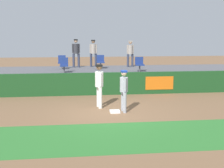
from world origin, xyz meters
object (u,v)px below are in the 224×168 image
object	(u,v)px
seat_back_center	(101,61)
seat_front_right	(139,63)
seat_back_left	(62,61)
spectator_hooded	(130,52)
first_base	(115,112)
spectator_casual	(76,51)
player_fielder_home	(99,83)
player_runner_visitor	(124,88)
seat_front_left	(64,64)
spectator_capped	(93,51)

from	to	relation	value
seat_back_center	seat_front_right	distance (m)	2.76
seat_back_left	spectator_hooded	world-z (taller)	spectator_hooded
seat_back_left	spectator_hooded	xyz separation A→B (m)	(4.39, 0.77, 0.52)
first_base	seat_back_left	distance (m)	7.41
seat_back_left	spectator_casual	size ratio (longest dim) A/B	0.46
first_base	spectator_hooded	distance (m)	8.12
player_fielder_home	player_runner_visitor	world-z (taller)	player_fielder_home
spectator_hooded	spectator_casual	distance (m)	3.53
seat_back_left	seat_front_right	distance (m)	4.82
first_base	player_runner_visitor	xyz separation A→B (m)	(0.37, 0.05, 0.95)
seat_back_center	seat_front_left	xyz separation A→B (m)	(-2.17, -1.80, -0.00)
player_fielder_home	spectator_casual	size ratio (longest dim) A/B	1.03
seat_front_left	spectator_capped	xyz separation A→B (m)	(1.79, 2.92, 0.55)
seat_front_left	seat_front_right	world-z (taller)	same
seat_front_left	player_runner_visitor	bearing A→B (deg)	-62.79
player_fielder_home	spectator_capped	bearing A→B (deg)	168.98
spectator_hooded	spectator_casual	xyz separation A→B (m)	(-3.53, 0.10, 0.06)
seat_front_right	spectator_capped	xyz separation A→B (m)	(-2.48, 2.92, 0.55)
player_fielder_home	spectator_capped	xyz separation A→B (m)	(0.14, 7.06, 0.95)
seat_front_right	spectator_casual	xyz separation A→B (m)	(-3.61, 2.67, 0.58)
player_fielder_home	seat_back_left	world-z (taller)	player_fielder_home
player_fielder_home	seat_back_center	xyz separation A→B (m)	(0.52, 5.94, 0.40)
seat_front_right	spectator_hooded	size ratio (longest dim) A/B	0.49
seat_back_center	seat_front_left	bearing A→B (deg)	-140.32
player_runner_visitor	seat_front_left	distance (m)	5.66
player_fielder_home	seat_front_right	bearing A→B (deg)	137.81
first_base	spectator_capped	size ratio (longest dim) A/B	0.23
spectator_hooded	spectator_capped	distance (m)	2.42
seat_front_right	first_base	bearing A→B (deg)	-112.13
seat_front_right	spectator_hooded	bearing A→B (deg)	91.80
spectator_hooded	seat_front_left	bearing A→B (deg)	24.37
seat_front_right	spectator_capped	world-z (taller)	spectator_capped
first_base	seat_front_left	xyz separation A→B (m)	(-2.21, 5.06, 1.43)
player_fielder_home	seat_back_center	distance (m)	5.97
seat_front_left	spectator_capped	world-z (taller)	spectator_capped
seat_front_right	player_fielder_home	bearing A→B (deg)	-122.29
seat_back_left	spectator_hooded	bearing A→B (deg)	9.95
player_runner_visitor	spectator_casual	bearing A→B (deg)	-171.92
first_base	spectator_hooded	bearing A→B (deg)	75.47
seat_back_center	seat_back_left	bearing A→B (deg)	-180.00
seat_back_left	spectator_casual	distance (m)	1.36
first_base	seat_front_left	size ratio (longest dim) A/B	0.48
first_base	player_fielder_home	world-z (taller)	player_fielder_home
first_base	player_fielder_home	bearing A→B (deg)	121.02
seat_front_left	spectator_casual	bearing A→B (deg)	76.14
spectator_casual	spectator_capped	bearing A→B (deg)	-170.26
seat_back_left	seat_front_right	xyz separation A→B (m)	(4.47, -1.80, 0.00)
player_runner_visitor	spectator_hooded	size ratio (longest dim) A/B	1.00
first_base	spectator_casual	distance (m)	8.14
seat_back_center	seat_front_left	size ratio (longest dim) A/B	1.00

